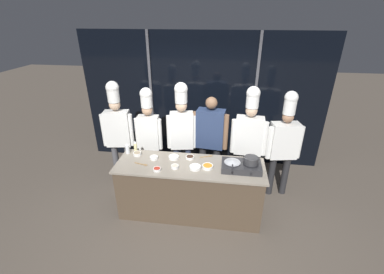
{
  "coord_description": "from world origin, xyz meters",
  "views": [
    {
      "loc": [
        0.48,
        -3.27,
        2.97
      ],
      "look_at": [
        0.0,
        0.25,
        1.25
      ],
      "focal_mm": 24.0,
      "sensor_mm": 36.0,
      "label": 1
    }
  ],
  "objects_px": {
    "prep_bowl_soy_glaze": "(190,157)",
    "serving_spoon_solid": "(143,164)",
    "chef_line": "(182,128)",
    "prep_bowl_rice": "(195,167)",
    "prep_bowl_onion": "(154,157)",
    "chef_pastry": "(249,136)",
    "prep_bowl_mushrooms": "(137,154)",
    "portable_stove": "(241,166)",
    "frying_pan": "(232,161)",
    "prep_bowl_chicken": "(175,166)",
    "chef_apprentice": "(284,140)",
    "person_guest": "(210,136)",
    "squeeze_bottle_clear": "(127,148)",
    "stock_pot": "(251,160)",
    "chef_sous": "(149,130)",
    "prep_bowl_carrots": "(208,166)",
    "chef_head": "(118,128)",
    "squeeze_bottle_oil": "(135,146)",
    "prep_bowl_garlic": "(174,157)",
    "prep_bowl_chili_flakes": "(157,169)"
  },
  "relations": [
    {
      "from": "frying_pan",
      "to": "person_guest",
      "type": "height_order",
      "value": "person_guest"
    },
    {
      "from": "chef_sous",
      "to": "chef_pastry",
      "type": "relative_size",
      "value": 0.96
    },
    {
      "from": "squeeze_bottle_clear",
      "to": "prep_bowl_chili_flakes",
      "type": "xyz_separation_m",
      "value": [
        0.6,
        -0.44,
        -0.06
      ]
    },
    {
      "from": "prep_bowl_mushrooms",
      "to": "chef_line",
      "type": "height_order",
      "value": "chef_line"
    },
    {
      "from": "squeeze_bottle_oil",
      "to": "person_guest",
      "type": "distance_m",
      "value": 1.29
    },
    {
      "from": "prep_bowl_carrots",
      "to": "prep_bowl_onion",
      "type": "relative_size",
      "value": 1.28
    },
    {
      "from": "portable_stove",
      "to": "prep_bowl_carrots",
      "type": "relative_size",
      "value": 3.46
    },
    {
      "from": "prep_bowl_carrots",
      "to": "stock_pot",
      "type": "bearing_deg",
      "value": 3.21
    },
    {
      "from": "prep_bowl_chili_flakes",
      "to": "prep_bowl_mushrooms",
      "type": "bearing_deg",
      "value": 137.54
    },
    {
      "from": "serving_spoon_solid",
      "to": "squeeze_bottle_oil",
      "type": "bearing_deg",
      "value": 122.82
    },
    {
      "from": "prep_bowl_mushrooms",
      "to": "portable_stove",
      "type": "bearing_deg",
      "value": -6.75
    },
    {
      "from": "prep_bowl_chili_flakes",
      "to": "chef_sous",
      "type": "xyz_separation_m",
      "value": [
        -0.37,
        0.9,
        0.2
      ]
    },
    {
      "from": "chef_pastry",
      "to": "prep_bowl_chili_flakes",
      "type": "bearing_deg",
      "value": 38.19
    },
    {
      "from": "squeeze_bottle_oil",
      "to": "chef_sous",
      "type": "bearing_deg",
      "value": 72.21
    },
    {
      "from": "prep_bowl_chili_flakes",
      "to": "chef_head",
      "type": "bearing_deg",
      "value": 136.44
    },
    {
      "from": "prep_bowl_garlic",
      "to": "prep_bowl_carrots",
      "type": "xyz_separation_m",
      "value": [
        0.55,
        -0.21,
        0.0
      ]
    },
    {
      "from": "chef_pastry",
      "to": "prep_bowl_garlic",
      "type": "bearing_deg",
      "value": 28.59
    },
    {
      "from": "prep_bowl_garlic",
      "to": "chef_head",
      "type": "distance_m",
      "value": 1.24
    },
    {
      "from": "stock_pot",
      "to": "prep_bowl_onion",
      "type": "distance_m",
      "value": 1.49
    },
    {
      "from": "person_guest",
      "to": "prep_bowl_onion",
      "type": "bearing_deg",
      "value": 45.21
    },
    {
      "from": "chef_sous",
      "to": "squeeze_bottle_oil",
      "type": "bearing_deg",
      "value": 69.67
    },
    {
      "from": "chef_apprentice",
      "to": "squeeze_bottle_oil",
      "type": "bearing_deg",
      "value": -0.88
    },
    {
      "from": "chef_line",
      "to": "chef_pastry",
      "type": "distance_m",
      "value": 1.14
    },
    {
      "from": "prep_bowl_onion",
      "to": "chef_apprentice",
      "type": "relative_size",
      "value": 0.07
    },
    {
      "from": "frying_pan",
      "to": "prep_bowl_mushrooms",
      "type": "xyz_separation_m",
      "value": [
        -1.51,
        0.2,
        -0.1
      ]
    },
    {
      "from": "prep_bowl_chicken",
      "to": "person_guest",
      "type": "bearing_deg",
      "value": 62.16
    },
    {
      "from": "frying_pan",
      "to": "prep_bowl_mushrooms",
      "type": "bearing_deg",
      "value": 172.47
    },
    {
      "from": "squeeze_bottle_oil",
      "to": "prep_bowl_onion",
      "type": "bearing_deg",
      "value": -28.62
    },
    {
      "from": "portable_stove",
      "to": "chef_head",
      "type": "height_order",
      "value": "chef_head"
    },
    {
      "from": "chef_head",
      "to": "person_guest",
      "type": "distance_m",
      "value": 1.65
    },
    {
      "from": "frying_pan",
      "to": "prep_bowl_chicken",
      "type": "relative_size",
      "value": 3.57
    },
    {
      "from": "squeeze_bottle_clear",
      "to": "chef_line",
      "type": "height_order",
      "value": "chef_line"
    },
    {
      "from": "prep_bowl_rice",
      "to": "chef_sous",
      "type": "distance_m",
      "value": 1.22
    },
    {
      "from": "prep_bowl_soy_glaze",
      "to": "serving_spoon_solid",
      "type": "xyz_separation_m",
      "value": [
        -0.67,
        -0.28,
        -0.02
      ]
    },
    {
      "from": "person_guest",
      "to": "prep_bowl_chicken",
      "type": "bearing_deg",
      "value": 69.31
    },
    {
      "from": "prep_bowl_onion",
      "to": "person_guest",
      "type": "xyz_separation_m",
      "value": [
        0.84,
        0.66,
        0.13
      ]
    },
    {
      "from": "person_guest",
      "to": "chef_pastry",
      "type": "xyz_separation_m",
      "value": [
        0.65,
        -0.07,
        0.07
      ]
    },
    {
      "from": "squeeze_bottle_oil",
      "to": "chef_sous",
      "type": "distance_m",
      "value": 0.42
    },
    {
      "from": "squeeze_bottle_clear",
      "to": "serving_spoon_solid",
      "type": "bearing_deg",
      "value": -40.94
    },
    {
      "from": "prep_bowl_rice",
      "to": "chef_apprentice",
      "type": "bearing_deg",
      "value": 29.38
    },
    {
      "from": "prep_bowl_mushrooms",
      "to": "chef_pastry",
      "type": "bearing_deg",
      "value": 15.83
    },
    {
      "from": "frying_pan",
      "to": "prep_bowl_rice",
      "type": "xyz_separation_m",
      "value": [
        -0.54,
        -0.07,
        -0.1
      ]
    },
    {
      "from": "frying_pan",
      "to": "squeeze_bottle_clear",
      "type": "xyz_separation_m",
      "value": [
        -1.69,
        0.24,
        -0.04
      ]
    },
    {
      "from": "squeeze_bottle_clear",
      "to": "stock_pot",
      "type": "bearing_deg",
      "value": -6.89
    },
    {
      "from": "chef_line",
      "to": "prep_bowl_rice",
      "type": "bearing_deg",
      "value": 102.17
    },
    {
      "from": "prep_bowl_mushrooms",
      "to": "person_guest",
      "type": "xyz_separation_m",
      "value": [
        1.14,
        0.58,
        0.12
      ]
    },
    {
      "from": "prep_bowl_onion",
      "to": "serving_spoon_solid",
      "type": "distance_m",
      "value": 0.22
    },
    {
      "from": "portable_stove",
      "to": "chef_apprentice",
      "type": "xyz_separation_m",
      "value": [
        0.71,
        0.7,
        0.12
      ]
    },
    {
      "from": "prep_bowl_onion",
      "to": "chef_pastry",
      "type": "relative_size",
      "value": 0.07
    },
    {
      "from": "squeeze_bottle_oil",
      "to": "prep_bowl_rice",
      "type": "bearing_deg",
      "value": -20.62
    }
  ]
}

